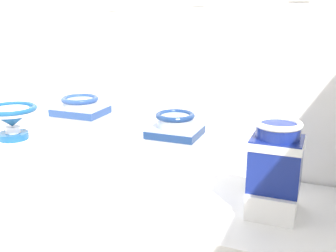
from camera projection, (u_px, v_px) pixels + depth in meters
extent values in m
cube|color=white|center=(200.00, 2.00, 3.00)|extent=(4.54, 0.06, 2.86)
cube|color=white|center=(171.00, 202.00, 2.87)|extent=(3.56, 1.04, 0.14)
cube|color=white|center=(15.00, 151.00, 3.36)|extent=(0.37, 0.39, 0.22)
cylinder|color=navy|center=(14.00, 136.00, 3.32)|extent=(0.24, 0.24, 0.06)
cylinder|color=white|center=(13.00, 129.00, 3.30)|extent=(0.12, 0.12, 0.05)
cone|color=navy|center=(12.00, 118.00, 3.28)|extent=(0.41, 0.41, 0.15)
cylinder|color=white|center=(11.00, 111.00, 3.26)|extent=(0.40, 0.40, 0.03)
torus|color=navy|center=(11.00, 109.00, 3.26)|extent=(0.41, 0.41, 0.04)
cylinder|color=white|center=(11.00, 109.00, 3.26)|extent=(0.28, 0.28, 0.01)
cube|color=white|center=(84.00, 168.00, 3.07)|extent=(0.40, 0.32, 0.17)
cube|color=#AAB8D8|center=(82.00, 132.00, 2.99)|extent=(0.35, 0.27, 0.39)
cube|color=navy|center=(81.00, 111.00, 2.95)|extent=(0.36, 0.28, 0.05)
cylinder|color=#AAB8D8|center=(80.00, 103.00, 2.93)|extent=(0.24, 0.24, 0.05)
torus|color=navy|center=(80.00, 99.00, 2.92)|extent=(0.27, 0.27, 0.04)
cube|color=white|center=(175.00, 183.00, 2.89)|extent=(0.33, 0.36, 0.10)
cube|color=#A6B7D9|center=(175.00, 152.00, 2.83)|extent=(0.34, 0.30, 0.37)
cube|color=navy|center=(175.00, 132.00, 2.79)|extent=(0.34, 0.30, 0.05)
cylinder|color=#A6B7D9|center=(175.00, 121.00, 2.76)|extent=(0.25, 0.25, 0.08)
torus|color=navy|center=(175.00, 116.00, 2.75)|extent=(0.27, 0.27, 0.04)
cube|color=white|center=(273.00, 200.00, 2.56)|extent=(0.29, 0.35, 0.16)
cube|color=navy|center=(276.00, 164.00, 2.49)|extent=(0.30, 0.28, 0.33)
cube|color=white|center=(277.00, 143.00, 2.45)|extent=(0.31, 0.29, 0.05)
cylinder|color=navy|center=(278.00, 131.00, 2.43)|extent=(0.26, 0.26, 0.09)
torus|color=white|center=(279.00, 124.00, 2.42)|extent=(0.29, 0.29, 0.04)
cube|color=white|center=(112.00, 0.00, 3.22)|extent=(0.10, 0.01, 0.16)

